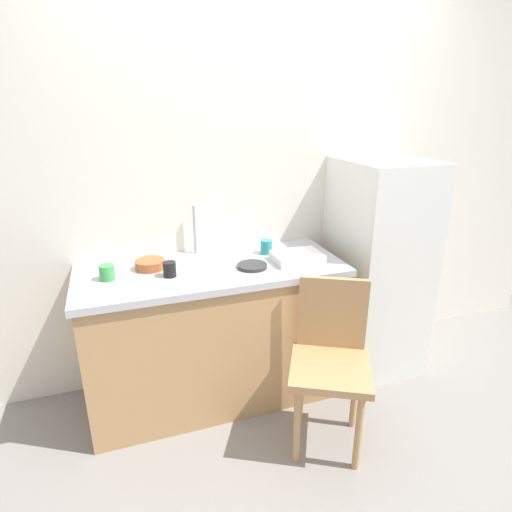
% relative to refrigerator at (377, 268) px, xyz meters
% --- Properties ---
extents(ground_plane, '(8.00, 8.00, 0.00)m').
position_rel_refrigerator_xyz_m(ground_plane, '(-0.73, -0.65, -0.71)').
color(ground_plane, gray).
extents(back_wall, '(4.80, 0.10, 2.56)m').
position_rel_refrigerator_xyz_m(back_wall, '(-0.73, 0.35, 0.58)').
color(back_wall, silver).
rests_on(back_wall, ground_plane).
extents(cabinet_base, '(1.46, 0.60, 0.82)m').
position_rel_refrigerator_xyz_m(cabinet_base, '(-1.12, -0.00, -0.30)').
color(cabinet_base, tan).
rests_on(cabinet_base, ground_plane).
extents(countertop, '(1.50, 0.64, 0.04)m').
position_rel_refrigerator_xyz_m(countertop, '(-1.12, -0.00, 0.13)').
color(countertop, '#B7B7BC').
rests_on(countertop, cabinet_base).
extents(faucet, '(0.02, 0.02, 0.30)m').
position_rel_refrigerator_xyz_m(faucet, '(-1.15, 0.25, 0.30)').
color(faucet, '#B7B7BC').
rests_on(faucet, countertop).
extents(refrigerator, '(0.52, 0.59, 1.41)m').
position_rel_refrigerator_xyz_m(refrigerator, '(0.00, 0.00, 0.00)').
color(refrigerator, silver).
rests_on(refrigerator, ground_plane).
extents(chair, '(0.54, 0.54, 0.89)m').
position_rel_refrigerator_xyz_m(chair, '(-0.63, -0.56, -0.21)').
color(chair, tan).
rests_on(chair, ground_plane).
extents(dish_tray, '(0.28, 0.20, 0.05)m').
position_rel_refrigerator_xyz_m(dish_tray, '(-0.62, -0.09, 0.18)').
color(dish_tray, white).
rests_on(dish_tray, countertop).
extents(terracotta_bowl, '(0.16, 0.16, 0.05)m').
position_rel_refrigerator_xyz_m(terracotta_bowl, '(-1.45, 0.07, 0.18)').
color(terracotta_bowl, '#B25B33').
rests_on(terracotta_bowl, countertop).
extents(hotplate, '(0.17, 0.17, 0.02)m').
position_rel_refrigerator_xyz_m(hotplate, '(-0.90, -0.10, 0.16)').
color(hotplate, '#2D2D2D').
rests_on(hotplate, countertop).
extents(cup_green, '(0.08, 0.08, 0.08)m').
position_rel_refrigerator_xyz_m(cup_green, '(-1.68, -0.01, 0.19)').
color(cup_green, green).
rests_on(cup_green, countertop).
extents(cup_teal, '(0.07, 0.07, 0.09)m').
position_rel_refrigerator_xyz_m(cup_teal, '(-0.75, 0.10, 0.20)').
color(cup_teal, teal).
rests_on(cup_teal, countertop).
extents(cup_black, '(0.07, 0.07, 0.08)m').
position_rel_refrigerator_xyz_m(cup_black, '(-1.36, -0.07, 0.19)').
color(cup_black, black).
rests_on(cup_black, countertop).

